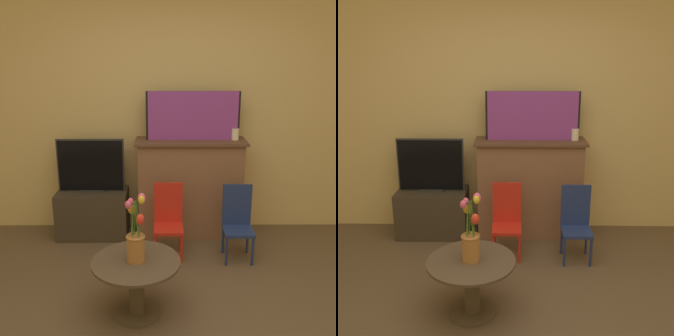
{
  "view_description": "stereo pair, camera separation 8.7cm",
  "coord_description": "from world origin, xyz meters",
  "views": [
    {
      "loc": [
        -0.12,
        -1.94,
        1.84
      ],
      "look_at": [
        -0.1,
        1.32,
        0.89
      ],
      "focal_mm": 42.0,
      "sensor_mm": 36.0,
      "label": 1
    },
    {
      "loc": [
        -0.04,
        -1.94,
        1.84
      ],
      "look_at": [
        -0.1,
        1.32,
        0.89
      ],
      "focal_mm": 42.0,
      "sensor_mm": 36.0,
      "label": 2
    }
  ],
  "objects": [
    {
      "name": "tv_stand",
      "position": [
        -0.88,
        1.87,
        0.24
      ],
      "size": [
        0.72,
        0.41,
        0.48
      ],
      "color": "#382D23",
      "rests_on": "ground"
    },
    {
      "name": "chair_blue",
      "position": [
        0.54,
        1.4,
        0.37
      ],
      "size": [
        0.27,
        0.27,
        0.69
      ],
      "color": "navy",
      "rests_on": "ground"
    },
    {
      "name": "mantel_candle",
      "position": [
        0.58,
        1.91,
        1.07
      ],
      "size": [
        0.07,
        0.07,
        0.11
      ],
      "color": "silver",
      "rests_on": "fireplace_mantel"
    },
    {
      "name": "side_table",
      "position": [
        -0.33,
        0.54,
        0.29
      ],
      "size": [
        0.64,
        0.64,
        0.43
      ],
      "color": "#4C3D2D",
      "rests_on": "ground"
    },
    {
      "name": "painting",
      "position": [
        0.15,
        1.92,
        1.25
      ],
      "size": [
        0.93,
        0.03,
        0.48
      ],
      "color": "black",
      "rests_on": "fireplace_mantel"
    },
    {
      "name": "wall_back",
      "position": [
        0.0,
        2.13,
        1.35
      ],
      "size": [
        8.0,
        0.06,
        2.7
      ],
      "color": "tan",
      "rests_on": "ground"
    },
    {
      "name": "vase_tulips",
      "position": [
        -0.33,
        0.55,
        0.61
      ],
      "size": [
        0.14,
        0.18,
        0.48
      ],
      "color": "#AD6B38",
      "rests_on": "side_table"
    },
    {
      "name": "chair_red",
      "position": [
        -0.1,
        1.45,
        0.37
      ],
      "size": [
        0.27,
        0.27,
        0.69
      ],
      "color": "red",
      "rests_on": "ground"
    },
    {
      "name": "tv_monitor",
      "position": [
        -0.88,
        1.88,
        0.75
      ],
      "size": [
        0.68,
        0.12,
        0.55
      ],
      "color": "#2D2D2D",
      "rests_on": "tv_stand"
    },
    {
      "name": "fireplace_mantel",
      "position": [
        0.13,
        1.91,
        0.52
      ],
      "size": [
        1.11,
        0.42,
        1.01
      ],
      "color": "brown",
      "rests_on": "ground"
    }
  ]
}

